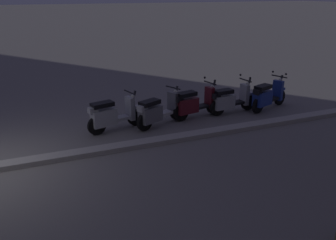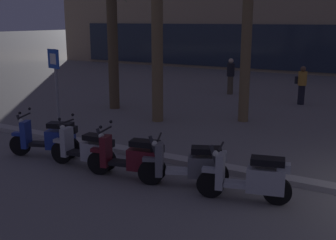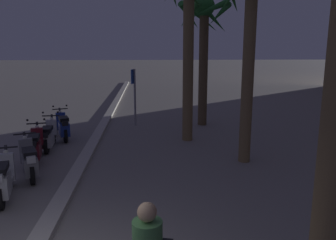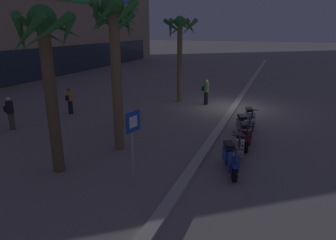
{
  "view_description": "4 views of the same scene",
  "coord_description": "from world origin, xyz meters",
  "px_view_note": "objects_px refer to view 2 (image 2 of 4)",
  "views": [
    {
      "loc": [
        -1.47,
        7.71,
        3.7
      ],
      "look_at": [
        -3.99,
        1.54,
        1.25
      ],
      "focal_mm": 37.94,
      "sensor_mm": 36.0,
      "label": 1
    },
    {
      "loc": [
        -1.38,
        -8.34,
        3.29
      ],
      "look_at": [
        -6.13,
        0.12,
        0.93
      ],
      "focal_mm": 44.28,
      "sensor_mm": 36.0,
      "label": 2
    },
    {
      "loc": [
        3.62,
        1.72,
        3.23
      ],
      "look_at": [
        -7.2,
        2.42,
        0.96
      ],
      "focal_mm": 36.42,
      "sensor_mm": 36.0,
      "label": 3
    },
    {
      "loc": [
        -18.13,
        -2.67,
        4.66
      ],
      "look_at": [
        -6.42,
        1.79,
        0.83
      ],
      "focal_mm": 32.13,
      "sensor_mm": 36.0,
      "label": 4
    }
  ],
  "objects_px": {
    "scooter_maroon_tail_end": "(132,158)",
    "scooter_silver_mid_front": "(251,178)",
    "scooter_blue_second_in_line": "(50,139)",
    "pedestrian_strolling_near_curb": "(231,75)",
    "palm_tree_far_corner": "(111,1)",
    "scooter_grey_mid_centre": "(191,165)",
    "pedestrian_window_shopping": "(302,84)",
    "crossing_sign": "(56,78)",
    "scooter_silver_far_back": "(87,149)"
  },
  "relations": [
    {
      "from": "crossing_sign",
      "to": "pedestrian_window_shopping",
      "type": "distance_m",
      "value": 9.42
    },
    {
      "from": "scooter_silver_far_back",
      "to": "scooter_grey_mid_centre",
      "type": "height_order",
      "value": "scooter_silver_far_back"
    },
    {
      "from": "scooter_maroon_tail_end",
      "to": "scooter_silver_mid_front",
      "type": "height_order",
      "value": "scooter_maroon_tail_end"
    },
    {
      "from": "scooter_grey_mid_centre",
      "to": "pedestrian_strolling_near_curb",
      "type": "bearing_deg",
      "value": 106.86
    },
    {
      "from": "crossing_sign",
      "to": "pedestrian_strolling_near_curb",
      "type": "bearing_deg",
      "value": 70.58
    },
    {
      "from": "scooter_maroon_tail_end",
      "to": "pedestrian_window_shopping",
      "type": "height_order",
      "value": "pedestrian_window_shopping"
    },
    {
      "from": "palm_tree_far_corner",
      "to": "pedestrian_window_shopping",
      "type": "distance_m",
      "value": 8.0
    },
    {
      "from": "scooter_silver_far_back",
      "to": "scooter_maroon_tail_end",
      "type": "bearing_deg",
      "value": -1.84
    },
    {
      "from": "scooter_silver_mid_front",
      "to": "palm_tree_far_corner",
      "type": "height_order",
      "value": "palm_tree_far_corner"
    },
    {
      "from": "scooter_silver_mid_front",
      "to": "palm_tree_far_corner",
      "type": "relative_size",
      "value": 0.32
    },
    {
      "from": "scooter_silver_far_back",
      "to": "scooter_grey_mid_centre",
      "type": "distance_m",
      "value": 2.52
    },
    {
      "from": "scooter_silver_mid_front",
      "to": "crossing_sign",
      "type": "distance_m",
      "value": 7.8
    },
    {
      "from": "palm_tree_far_corner",
      "to": "scooter_maroon_tail_end",
      "type": "bearing_deg",
      "value": -50.58
    },
    {
      "from": "scooter_blue_second_in_line",
      "to": "palm_tree_far_corner",
      "type": "bearing_deg",
      "value": 110.95
    },
    {
      "from": "crossing_sign",
      "to": "palm_tree_far_corner",
      "type": "bearing_deg",
      "value": 88.21
    },
    {
      "from": "scooter_grey_mid_centre",
      "to": "pedestrian_window_shopping",
      "type": "bearing_deg",
      "value": 89.25
    },
    {
      "from": "pedestrian_strolling_near_curb",
      "to": "scooter_silver_far_back",
      "type": "bearing_deg",
      "value": -86.47
    },
    {
      "from": "scooter_maroon_tail_end",
      "to": "scooter_silver_far_back",
      "type": "bearing_deg",
      "value": 178.16
    },
    {
      "from": "scooter_silver_mid_front",
      "to": "scooter_silver_far_back",
      "type": "bearing_deg",
      "value": -178.98
    },
    {
      "from": "crossing_sign",
      "to": "pedestrian_window_shopping",
      "type": "relative_size",
      "value": 1.58
    },
    {
      "from": "pedestrian_window_shopping",
      "to": "pedestrian_strolling_near_curb",
      "type": "bearing_deg",
      "value": 165.94
    },
    {
      "from": "scooter_silver_far_back",
      "to": "pedestrian_strolling_near_curb",
      "type": "relative_size",
      "value": 1.07
    },
    {
      "from": "scooter_grey_mid_centre",
      "to": "crossing_sign",
      "type": "xyz_separation_m",
      "value": [
        -5.98,
        2.5,
        1.05
      ]
    },
    {
      "from": "scooter_maroon_tail_end",
      "to": "pedestrian_strolling_near_curb",
      "type": "distance_m",
      "value": 10.87
    },
    {
      "from": "scooter_maroon_tail_end",
      "to": "pedestrian_strolling_near_curb",
      "type": "relative_size",
      "value": 1.1
    },
    {
      "from": "scooter_silver_far_back",
      "to": "scooter_grey_mid_centre",
      "type": "xyz_separation_m",
      "value": [
        2.51,
        0.19,
        0.01
      ]
    },
    {
      "from": "scooter_blue_second_in_line",
      "to": "pedestrian_window_shopping",
      "type": "xyz_separation_m",
      "value": [
        3.94,
        9.67,
        0.33
      ]
    },
    {
      "from": "scooter_blue_second_in_line",
      "to": "scooter_grey_mid_centre",
      "type": "distance_m",
      "value": 3.81
    },
    {
      "from": "scooter_blue_second_in_line",
      "to": "pedestrian_strolling_near_curb",
      "type": "xyz_separation_m",
      "value": [
        0.64,
        10.5,
        0.39
      ]
    },
    {
      "from": "scooter_maroon_tail_end",
      "to": "scooter_silver_mid_front",
      "type": "distance_m",
      "value": 2.56
    },
    {
      "from": "palm_tree_far_corner",
      "to": "scooter_silver_mid_front",
      "type": "bearing_deg",
      "value": -37.52
    },
    {
      "from": "scooter_grey_mid_centre",
      "to": "palm_tree_far_corner",
      "type": "relative_size",
      "value": 0.32
    },
    {
      "from": "crossing_sign",
      "to": "pedestrian_strolling_near_curb",
      "type": "relative_size",
      "value": 1.49
    },
    {
      "from": "scooter_maroon_tail_end",
      "to": "scooter_grey_mid_centre",
      "type": "relative_size",
      "value": 1.03
    },
    {
      "from": "scooter_maroon_tail_end",
      "to": "pedestrian_window_shopping",
      "type": "bearing_deg",
      "value": 81.98
    },
    {
      "from": "scooter_silver_far_back",
      "to": "palm_tree_far_corner",
      "type": "height_order",
      "value": "palm_tree_far_corner"
    },
    {
      "from": "pedestrian_window_shopping",
      "to": "palm_tree_far_corner",
      "type": "bearing_deg",
      "value": -144.84
    },
    {
      "from": "scooter_blue_second_in_line",
      "to": "scooter_silver_mid_front",
      "type": "relative_size",
      "value": 1.01
    },
    {
      "from": "scooter_maroon_tail_end",
      "to": "crossing_sign",
      "type": "relative_size",
      "value": 0.74
    },
    {
      "from": "scooter_blue_second_in_line",
      "to": "scooter_silver_far_back",
      "type": "xyz_separation_m",
      "value": [
        1.3,
        -0.15,
        -0.02
      ]
    },
    {
      "from": "crossing_sign",
      "to": "pedestrian_window_shopping",
      "type": "bearing_deg",
      "value": 49.47
    },
    {
      "from": "scooter_maroon_tail_end",
      "to": "scooter_grey_mid_centre",
      "type": "distance_m",
      "value": 1.28
    },
    {
      "from": "scooter_maroon_tail_end",
      "to": "pedestrian_window_shopping",
      "type": "xyz_separation_m",
      "value": [
        1.39,
        9.86,
        0.34
      ]
    },
    {
      "from": "scooter_grey_mid_centre",
      "to": "scooter_blue_second_in_line",
      "type": "bearing_deg",
      "value": -179.5
    },
    {
      "from": "palm_tree_far_corner",
      "to": "crossing_sign",
      "type": "bearing_deg",
      "value": -91.79
    },
    {
      "from": "palm_tree_far_corner",
      "to": "pedestrian_window_shopping",
      "type": "relative_size",
      "value": 3.52
    },
    {
      "from": "scooter_silver_far_back",
      "to": "scooter_maroon_tail_end",
      "type": "xyz_separation_m",
      "value": [
        1.25,
        -0.04,
        0.02
      ]
    },
    {
      "from": "scooter_silver_far_back",
      "to": "scooter_silver_mid_front",
      "type": "bearing_deg",
      "value": 1.02
    },
    {
      "from": "scooter_blue_second_in_line",
      "to": "pedestrian_strolling_near_curb",
      "type": "distance_m",
      "value": 10.52
    },
    {
      "from": "scooter_silver_mid_front",
      "to": "pedestrian_strolling_near_curb",
      "type": "xyz_separation_m",
      "value": [
        -4.47,
        10.58,
        0.39
      ]
    }
  ]
}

